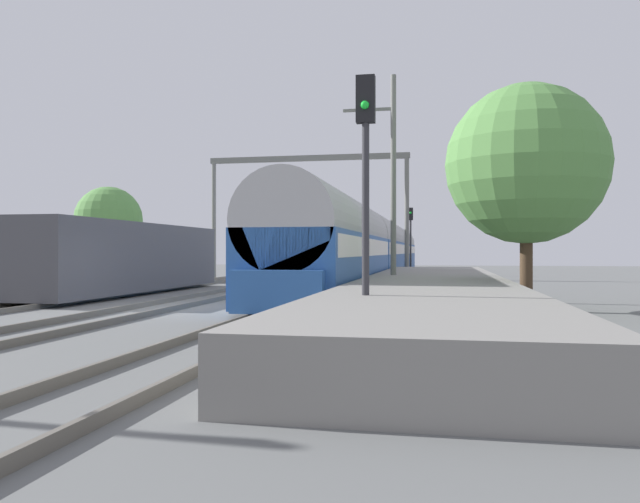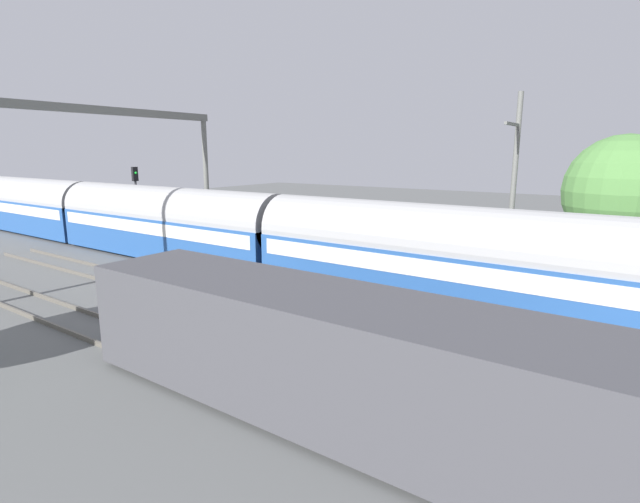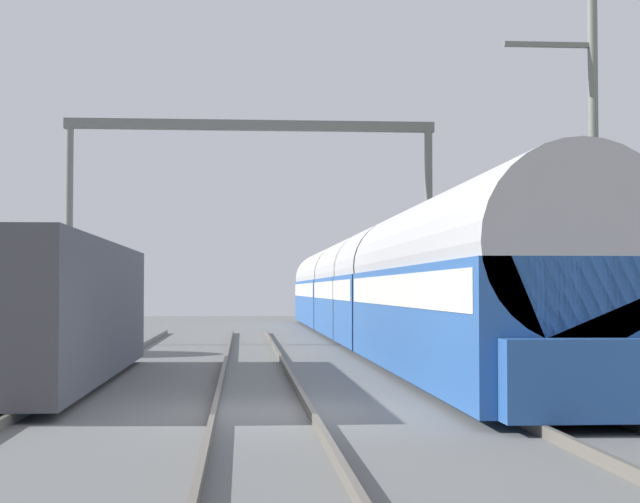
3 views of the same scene
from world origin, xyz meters
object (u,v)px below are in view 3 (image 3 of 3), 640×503
object	(u,v)px
freight_car	(44,311)
railway_signal_far	(399,260)
person_crossing	(413,315)
catenary_gantry	(251,182)
passenger_train	(369,288)

from	to	relation	value
freight_car	railway_signal_far	size ratio (longest dim) A/B	2.65
person_crossing	catenary_gantry	world-z (taller)	catenary_gantry
freight_car	person_crossing	size ratio (longest dim) A/B	7.51
railway_signal_far	freight_car	bearing A→B (deg)	-115.58
catenary_gantry	railway_signal_far	bearing A→B (deg)	46.58
railway_signal_far	person_crossing	bearing A→B (deg)	-94.82
passenger_train	person_crossing	world-z (taller)	passenger_train
freight_car	passenger_train	bearing A→B (deg)	62.54
passenger_train	railway_signal_far	world-z (taller)	railway_signal_far
person_crossing	railway_signal_far	size ratio (longest dim) A/B	0.35
passenger_train	freight_car	xyz separation A→B (m)	(-8.58, -16.52, -0.50)
freight_car	railway_signal_far	xyz separation A→B (m)	(10.50, 21.94, 1.68)
railway_signal_far	catenary_gantry	size ratio (longest dim) A/B	0.38
person_crossing	railway_signal_far	xyz separation A→B (m)	(0.62, 7.40, 2.12)
passenger_train	freight_car	bearing A→B (deg)	-117.46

